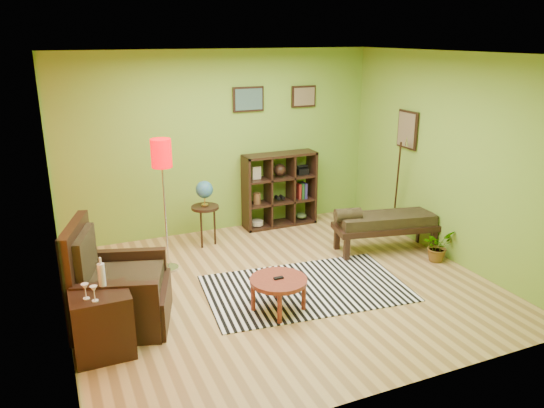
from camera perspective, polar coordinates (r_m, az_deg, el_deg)
name	(u,v)px	position (r m, az deg, el deg)	size (l,w,h in m)	color
ground	(281,285)	(6.72, 0.95, -8.75)	(5.00, 5.00, 0.00)	tan
room_shell	(274,144)	(6.10, 0.18, 6.44)	(5.04, 4.54, 2.82)	#76A533
zebra_rug	(306,288)	(6.65, 3.66, -9.02)	(2.45, 1.47, 0.01)	white
coffee_table	(279,283)	(6.00, 0.71, -8.52)	(0.65, 0.65, 0.42)	maroon
armchair	(116,294)	(5.99, -16.44, -9.26)	(1.19, 1.18, 1.16)	black
side_cabinet	(102,323)	(5.53, -17.80, -12.06)	(0.55, 0.50, 0.97)	black
floor_lamp	(162,165)	(6.82, -11.74, 4.09)	(0.27, 0.27, 1.76)	silver
globe_table	(205,197)	(7.76, -7.26, 0.76)	(0.40, 0.40, 0.98)	black
cube_shelf	(280,190)	(8.58, 0.92, 1.55)	(1.20, 0.35, 1.20)	black
bench	(383,222)	(7.73, 11.87, -1.96)	(1.55, 0.81, 0.69)	black
potted_plant	(437,249)	(7.69, 17.33, -4.65)	(0.39, 0.44, 0.34)	#26661E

